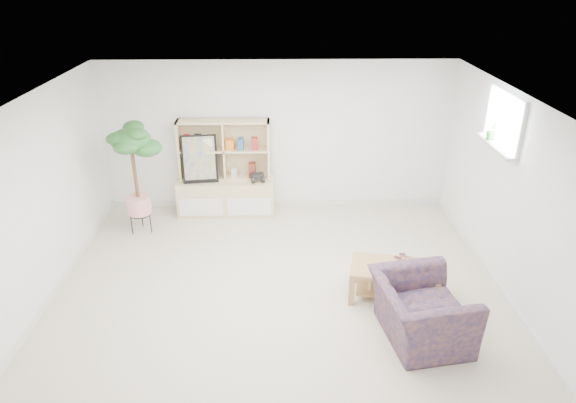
{
  "coord_description": "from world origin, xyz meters",
  "views": [
    {
      "loc": [
        0.03,
        -5.29,
        3.72
      ],
      "look_at": [
        0.14,
        0.66,
        0.93
      ],
      "focal_mm": 32.0,
      "sensor_mm": 36.0,
      "label": 1
    }
  ],
  "objects_px": {
    "coffee_table": "(393,282)",
    "floor_tree": "(136,180)",
    "armchair": "(421,307)",
    "storage_unit": "(225,169)"
  },
  "relations": [
    {
      "from": "coffee_table",
      "to": "floor_tree",
      "type": "bearing_deg",
      "value": 165.14
    },
    {
      "from": "armchair",
      "to": "coffee_table",
      "type": "bearing_deg",
      "value": 0.71
    },
    {
      "from": "coffee_table",
      "to": "armchair",
      "type": "bearing_deg",
      "value": -67.83
    },
    {
      "from": "coffee_table",
      "to": "floor_tree",
      "type": "relative_size",
      "value": 0.61
    },
    {
      "from": "floor_tree",
      "to": "coffee_table",
      "type": "bearing_deg",
      "value": -26.95
    },
    {
      "from": "coffee_table",
      "to": "floor_tree",
      "type": "distance_m",
      "value": 3.92
    },
    {
      "from": "storage_unit",
      "to": "armchair",
      "type": "relative_size",
      "value": 1.46
    },
    {
      "from": "storage_unit",
      "to": "floor_tree",
      "type": "distance_m",
      "value": 1.38
    },
    {
      "from": "coffee_table",
      "to": "armchair",
      "type": "relative_size",
      "value": 0.99
    },
    {
      "from": "coffee_table",
      "to": "floor_tree",
      "type": "height_order",
      "value": "floor_tree"
    }
  ]
}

